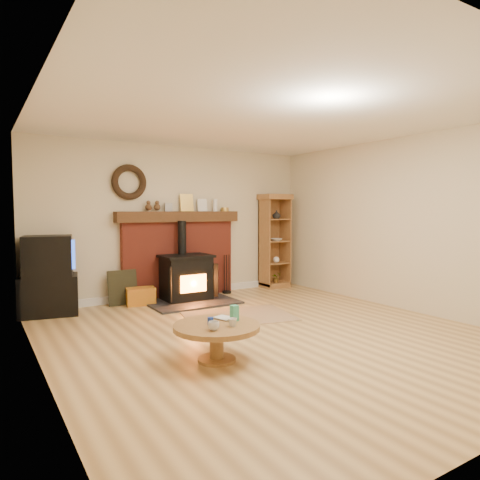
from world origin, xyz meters
TOP-DOWN VIEW (x-y plane):
  - ground at (0.00, 0.00)m, footprint 5.50×5.50m
  - room_shell at (-0.02, 0.09)m, footprint 5.02×5.52m
  - chimney_breast at (0.00, 2.67)m, footprint 2.20×0.22m
  - wood_stove at (-0.04, 2.28)m, footprint 1.40×1.00m
  - area_rug at (0.14, 0.94)m, footprint 1.65×1.30m
  - tv_unit at (-2.11, 2.47)m, footprint 0.87×0.68m
  - curio_cabinet at (1.95, 2.55)m, footprint 0.58×0.42m
  - firelog_box at (-0.79, 2.40)m, footprint 0.48×0.35m
  - leaning_painting at (-1.03, 2.55)m, footprint 0.46×0.12m
  - fire_tools at (0.85, 2.50)m, footprint 0.16×0.16m
  - coffee_table at (-0.98, -0.46)m, footprint 0.87×0.87m

SIDE VIEW (x-z plane):
  - ground at x=0.00m, z-range 0.00..0.00m
  - area_rug at x=0.14m, z-range 0.00..0.01m
  - fire_tools at x=0.85m, z-range -0.22..0.48m
  - firelog_box at x=-0.79m, z-range 0.00..0.27m
  - leaning_painting at x=-1.03m, z-range 0.00..0.55m
  - coffee_table at x=-0.98m, z-range 0.04..0.57m
  - wood_stove at x=-0.04m, z-range -0.29..1.04m
  - tv_unit at x=-2.11m, z-range -0.02..1.12m
  - chimney_breast at x=0.00m, z-range -0.09..1.69m
  - curio_cabinet at x=1.95m, z-range 0.00..1.81m
  - room_shell at x=-0.02m, z-range 0.41..3.02m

